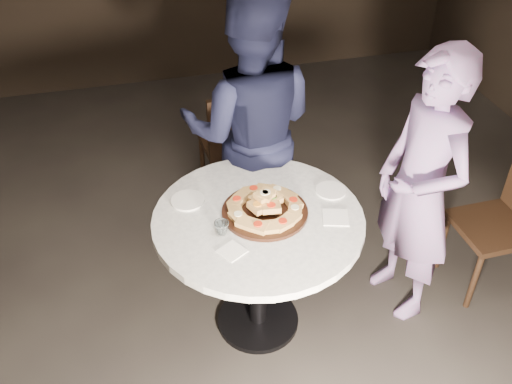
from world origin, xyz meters
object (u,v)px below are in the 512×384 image
water_glass (222,228)px  serving_board (265,212)px  chair_right (509,216)px  focaccia_pile (265,205)px  diner_teal (420,191)px  diner_navy (250,131)px  table (258,239)px  chair_far (234,138)px

water_glass → serving_board: bearing=21.3°
water_glass → chair_right: chair_right is taller
water_glass → focaccia_pile: bearing=21.7°
water_glass → diner_teal: diner_teal is taller
focaccia_pile → diner_navy: 0.74m
serving_board → chair_right: bearing=-1.3°
serving_board → chair_right: size_ratio=0.50×
table → diner_teal: diner_teal is taller
chair_right → focaccia_pile: bearing=-92.6°
diner_navy → table: bearing=97.1°
serving_board → water_glass: 0.28m
serving_board → chair_far: 1.30m
chair_far → serving_board: bearing=81.3°
focaccia_pile → diner_navy: bearing=82.4°
serving_board → water_glass: bearing=-158.7°
water_glass → chair_far: bearing=74.9°
chair_far → chair_right: 1.96m
table → diner_navy: diner_navy is taller
table → focaccia_pile: (0.04, 0.02, 0.21)m
focaccia_pile → chair_right: 1.62m
water_glass → diner_teal: 1.17m
diner_teal → water_glass: bearing=-97.0°
serving_board → focaccia_pile: focaccia_pile is taller
serving_board → focaccia_pile: bearing=46.0°
chair_right → diner_teal: size_ratio=0.54×
focaccia_pile → diner_navy: (0.10, 0.73, 0.02)m
table → diner_teal: (0.95, -0.02, 0.17)m
diner_navy → chair_far: bearing=-72.8°
water_glass → diner_navy: bearing=66.7°
table → diner_navy: (0.14, 0.75, 0.23)m
table → diner_navy: 0.80m
serving_board → chair_far: bearing=85.1°
focaccia_pile → diner_navy: size_ratio=0.22×
table → focaccia_pile: 0.22m
chair_far → table: bearing=79.6°
chair_far → chair_right: size_ratio=1.03×
chair_far → diner_teal: 1.55m
table → water_glass: 0.30m
table → diner_navy: bearing=79.3°
chair_right → diner_navy: bearing=-118.7°
chair_far → diner_navy: (-0.01, -0.52, 0.38)m
serving_board → diner_navy: 0.74m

